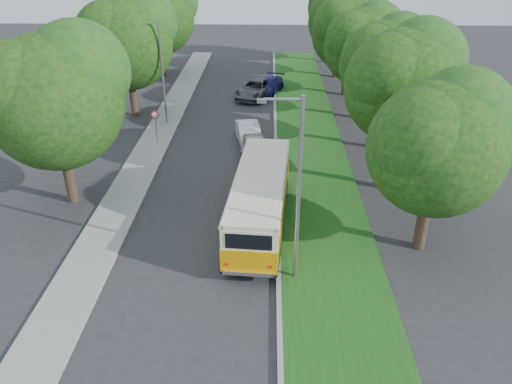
{
  "coord_description": "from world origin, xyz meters",
  "views": [
    {
      "loc": [
        3.1,
        -19.54,
        13.2
      ],
      "look_at": [
        2.51,
        2.44,
        1.5
      ],
      "focal_mm": 35.0,
      "sensor_mm": 36.0,
      "label": 1
    }
  ],
  "objects_px": {
    "car_silver": "(255,151)",
    "car_grey": "(256,89)",
    "lamppost_far": "(161,70)",
    "car_white": "(249,134)",
    "vintage_bus": "(260,201)",
    "lamppost_near": "(297,187)",
    "car_blue": "(268,86)"
  },
  "relations": [
    {
      "from": "vintage_bus",
      "to": "car_white",
      "type": "relative_size",
      "value": 2.29
    },
    {
      "from": "vintage_bus",
      "to": "car_white",
      "type": "distance_m",
      "value": 10.87
    },
    {
      "from": "lamppost_near",
      "to": "car_white",
      "type": "height_order",
      "value": "lamppost_near"
    },
    {
      "from": "car_blue",
      "to": "car_grey",
      "type": "relative_size",
      "value": 0.88
    },
    {
      "from": "lamppost_far",
      "to": "car_white",
      "type": "xyz_separation_m",
      "value": [
        6.44,
        -3.5,
        -3.43
      ]
    },
    {
      "from": "lamppost_far",
      "to": "car_grey",
      "type": "xyz_separation_m",
      "value": [
        6.63,
        7.01,
        -3.37
      ]
    },
    {
      "from": "car_silver",
      "to": "car_white",
      "type": "height_order",
      "value": "car_silver"
    },
    {
      "from": "lamppost_near",
      "to": "car_blue",
      "type": "bearing_deg",
      "value": 92.6
    },
    {
      "from": "lamppost_near",
      "to": "car_silver",
      "type": "distance_m",
      "value": 12.48
    },
    {
      "from": "lamppost_far",
      "to": "car_silver",
      "type": "relative_size",
      "value": 1.66
    },
    {
      "from": "car_silver",
      "to": "car_white",
      "type": "bearing_deg",
      "value": 94.1
    },
    {
      "from": "vintage_bus",
      "to": "car_silver",
      "type": "height_order",
      "value": "vintage_bus"
    },
    {
      "from": "car_silver",
      "to": "car_grey",
      "type": "height_order",
      "value": "car_silver"
    },
    {
      "from": "lamppost_near",
      "to": "lamppost_far",
      "type": "xyz_separation_m",
      "value": [
        -8.91,
        18.5,
        -0.25
      ]
    },
    {
      "from": "lamppost_near",
      "to": "car_silver",
      "type": "bearing_deg",
      "value": 99.26
    },
    {
      "from": "car_grey",
      "to": "car_silver",
      "type": "bearing_deg",
      "value": -69.31
    },
    {
      "from": "vintage_bus",
      "to": "car_blue",
      "type": "bearing_deg",
      "value": 93.82
    },
    {
      "from": "lamppost_near",
      "to": "car_silver",
      "type": "height_order",
      "value": "lamppost_near"
    },
    {
      "from": "car_silver",
      "to": "car_blue",
      "type": "height_order",
      "value": "car_silver"
    },
    {
      "from": "vintage_bus",
      "to": "car_grey",
      "type": "height_order",
      "value": "vintage_bus"
    },
    {
      "from": "vintage_bus",
      "to": "lamppost_far",
      "type": "bearing_deg",
      "value": 121.96
    },
    {
      "from": "lamppost_far",
      "to": "car_silver",
      "type": "bearing_deg",
      "value": -43.84
    },
    {
      "from": "car_silver",
      "to": "car_grey",
      "type": "bearing_deg",
      "value": 86.04
    },
    {
      "from": "lamppost_near",
      "to": "car_grey",
      "type": "relative_size",
      "value": 1.49
    },
    {
      "from": "car_white",
      "to": "car_grey",
      "type": "distance_m",
      "value": 10.52
    },
    {
      "from": "car_white",
      "to": "vintage_bus",
      "type": "bearing_deg",
      "value": -95.2
    },
    {
      "from": "vintage_bus",
      "to": "car_grey",
      "type": "bearing_deg",
      "value": 96.66
    },
    {
      "from": "lamppost_far",
      "to": "car_grey",
      "type": "height_order",
      "value": "lamppost_far"
    },
    {
      "from": "lamppost_far",
      "to": "lamppost_near",
      "type": "bearing_deg",
      "value": -64.29
    },
    {
      "from": "lamppost_far",
      "to": "vintage_bus",
      "type": "height_order",
      "value": "lamppost_far"
    },
    {
      "from": "lamppost_near",
      "to": "car_white",
      "type": "xyz_separation_m",
      "value": [
        -2.46,
        15.0,
        -3.68
      ]
    },
    {
      "from": "lamppost_far",
      "to": "vintage_bus",
      "type": "distance_m",
      "value": 16.34
    }
  ]
}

